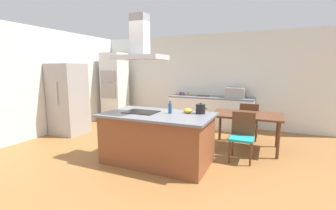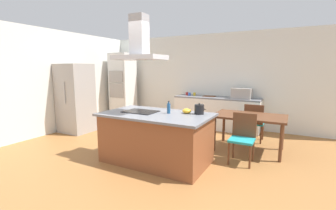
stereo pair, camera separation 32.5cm
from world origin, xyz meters
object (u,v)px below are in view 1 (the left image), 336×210
Objects in this scene: tea_kettle at (201,109)px; countertop_microwave at (235,93)px; dining_table at (246,118)px; chair_facing_back_wall at (249,119)px; refrigerator at (68,99)px; chair_facing_island at (242,133)px; cutting_board at (203,96)px; range_hood at (140,45)px; coffee_mug_yellow at (188,94)px; olive_oil_bottle at (170,108)px; wall_oven_stack at (115,87)px; coffee_mug_blue at (183,94)px; mixing_bowl at (188,111)px; coffee_mug_red at (181,94)px; cooktop at (141,112)px.

countertop_microwave is (0.23, 2.57, 0.05)m from tea_kettle.
dining_table is 0.68m from chair_facing_back_wall.
refrigerator reaches higher than chair_facing_island.
range_hood reaches higher than cutting_board.
olive_oil_bottle is at bearing -77.19° from coffee_mug_yellow.
range_hood is at bearing -45.86° from wall_oven_stack.
coffee_mug_blue is at bearing 105.61° from olive_oil_bottle.
refrigerator reaches higher than coffee_mug_yellow.
refrigerator reaches higher than mixing_bowl.
countertop_microwave reaches higher than dining_table.
countertop_microwave reaches higher than coffee_mug_yellow.
coffee_mug_red is 2.60m from dining_table.
chair_facing_island is at bearing -50.25° from coffee_mug_yellow.
range_hood is (0.11, -2.96, 1.16)m from coffee_mug_yellow.
wall_oven_stack reaches higher than refrigerator.
olive_oil_bottle is 0.25× the size of chair_facing_island.
wall_oven_stack is (-3.60, 2.34, 0.12)m from tea_kettle.
coffee_mug_yellow is 0.10× the size of chair_facing_island.
coffee_mug_blue reaches higher than chair_facing_back_wall.
tea_kettle reaches higher than chair_facing_island.
wall_oven_stack is at bearing -172.82° from coffee_mug_yellow.
countertop_microwave is 4.45m from refrigerator.
tea_kettle is 0.10× the size of wall_oven_stack.
chair_facing_island is (4.37, -0.02, -0.40)m from refrigerator.
tea_kettle is 2.44× the size of coffee_mug_red.
chair_facing_back_wall is (2.08, -0.87, -0.44)m from coffee_mug_red.
cutting_board is 2.06m from dining_table.
mixing_bowl is 0.11× the size of dining_table.
coffee_mug_red is (-1.39, 2.63, -0.04)m from tea_kettle.
cooktop is 2.24m from dining_table.
coffee_mug_yellow is at bearing 92.20° from range_hood.
tea_kettle is at bearing 11.45° from mixing_bowl.
coffee_mug_blue is 0.10× the size of range_hood.
coffee_mug_blue is 0.15m from coffee_mug_yellow.
chair_facing_island is at bearing -23.88° from wall_oven_stack.
cooktop is at bearing -161.92° from mixing_bowl.
coffee_mug_blue reaches higher than dining_table.
tea_kettle reaches higher than chair_facing_back_wall.
wall_oven_stack is (-2.92, -0.28, 0.19)m from cutting_board.
dining_table is (1.96, -1.46, -0.28)m from coffee_mug_blue.
range_hood reaches higher than dining_table.
coffee_mug_blue is 0.04× the size of wall_oven_stack.
tea_kettle is 0.54m from olive_oil_bottle.
olive_oil_bottle is 1.43m from chair_facing_island.
cooktop is at bearing -16.11° from refrigerator.
coffee_mug_red is at bearing 107.38° from olive_oil_bottle.
olive_oil_bottle is 2.86m from countertop_microwave.
range_hood is at bearing -140.68° from dining_table.
wall_oven_stack is at bearing 134.14° from cooktop.
countertop_microwave is 1.39m from coffee_mug_yellow.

